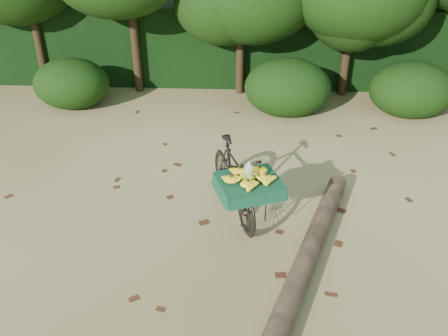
{
  "coord_description": "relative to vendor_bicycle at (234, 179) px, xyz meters",
  "views": [
    {
      "loc": [
        0.65,
        -4.92,
        4.08
      ],
      "look_at": [
        0.39,
        0.39,
        0.89
      ],
      "focal_mm": 38.0,
      "sensor_mm": 36.0,
      "label": 1
    }
  ],
  "objects": [
    {
      "name": "fallen_log",
      "position": [
        0.96,
        -1.05,
        -0.42
      ],
      "size": [
        1.51,
        3.51,
        0.26
      ],
      "primitive_type": "cylinder",
      "rotation": [
        1.57,
        0.0,
        -0.35
      ],
      "color": "brown",
      "rests_on": "ground"
    },
    {
      "name": "vendor_bicycle",
      "position": [
        0.0,
        0.0,
        0.0
      ],
      "size": [
        1.22,
        1.92,
        1.08
      ],
      "rotation": [
        0.0,
        0.0,
        0.35
      ],
      "color": "black",
      "rests_on": "ground"
    },
    {
      "name": "hedge_backdrop",
      "position": [
        -0.52,
        5.65,
        0.35
      ],
      "size": [
        26.0,
        1.8,
        1.8
      ],
      "primitive_type": "cube",
      "color": "black",
      "rests_on": "ground"
    },
    {
      "name": "leaf_litter",
      "position": [
        -0.52,
        0.0,
        -0.54
      ],
      "size": [
        7.0,
        7.3,
        0.01
      ],
      "primitive_type": null,
      "color": "#462412",
      "rests_on": "ground"
    },
    {
      "name": "ground",
      "position": [
        -0.52,
        -0.65,
        -0.55
      ],
      "size": [
        80.0,
        80.0,
        0.0
      ],
      "primitive_type": "plane",
      "color": "tan",
      "rests_on": "ground"
    },
    {
      "name": "bush_clumps",
      "position": [
        -0.02,
        3.65,
        -0.1
      ],
      "size": [
        8.8,
        1.7,
        0.9
      ],
      "primitive_type": null,
      "color": "black",
      "rests_on": "ground"
    }
  ]
}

